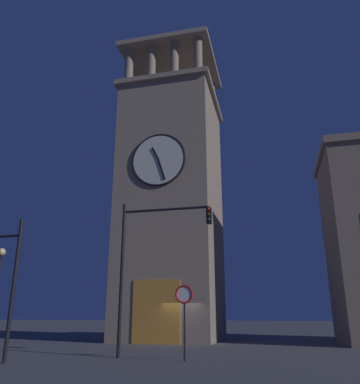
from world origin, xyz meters
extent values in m
plane|color=#4C4C51|center=(0.00, 0.00, 0.00)|extent=(200.00, 200.00, 0.00)
cube|color=gray|center=(1.68, -3.78, 9.66)|extent=(7.03, 7.90, 19.32)
cube|color=gray|center=(1.68, -3.78, 19.52)|extent=(7.63, 8.50, 0.40)
cylinder|color=gray|center=(-1.23, -0.42, 21.37)|extent=(0.70, 0.70, 3.29)
cylinder|color=gray|center=(0.71, -0.42, 21.37)|extent=(0.70, 0.70, 3.29)
cylinder|color=gray|center=(2.66, -0.42, 21.37)|extent=(0.70, 0.70, 3.29)
cylinder|color=gray|center=(4.60, -0.42, 21.37)|extent=(0.70, 0.70, 3.29)
cylinder|color=gray|center=(-1.23, -7.13, 21.37)|extent=(0.70, 0.70, 3.29)
cylinder|color=gray|center=(0.71, -7.13, 21.37)|extent=(0.70, 0.70, 3.29)
cylinder|color=gray|center=(2.66, -7.13, 21.37)|extent=(0.70, 0.70, 3.29)
cylinder|color=gray|center=(4.60, -7.13, 21.37)|extent=(0.70, 0.70, 3.29)
cube|color=gray|center=(1.68, -3.78, 23.21)|extent=(7.63, 8.50, 0.40)
cylinder|color=black|center=(1.68, -3.78, 24.89)|extent=(0.12, 0.12, 2.96)
cylinder|color=silver|center=(1.68, 0.24, 12.53)|extent=(3.94, 0.12, 3.94)
torus|color=black|center=(1.68, 0.26, 12.53)|extent=(4.10, 0.16, 4.10)
cube|color=black|center=(1.92, 0.34, 13.02)|extent=(0.58, 0.06, 1.03)
cube|color=black|center=(1.43, 0.34, 11.73)|extent=(0.63, 0.06, 1.63)
cube|color=orange|center=(1.68, 0.13, 2.00)|extent=(3.20, 0.24, 4.00)
cylinder|color=black|center=(0.93, 8.15, 3.47)|extent=(0.16, 0.16, 6.94)
cylinder|color=black|center=(-1.14, 8.15, 6.54)|extent=(4.14, 0.12, 0.12)
cube|color=black|center=(-3.20, 8.15, 6.11)|extent=(0.22, 0.30, 0.75)
sphere|color=red|center=(-3.20, 8.33, 6.39)|extent=(0.16, 0.16, 0.16)
sphere|color=#392705|center=(-3.20, 8.33, 6.14)|extent=(0.16, 0.16, 0.16)
sphere|color=#063316|center=(-3.20, 8.33, 5.89)|extent=(0.16, 0.16, 0.16)
cylinder|color=black|center=(4.49, 10.97, 2.85)|extent=(0.16, 0.16, 5.71)
sphere|color=#F9DB8C|center=(9.16, 6.11, 5.21)|extent=(0.44, 0.44, 0.44)
cylinder|color=black|center=(-2.15, 8.62, 1.36)|extent=(0.08, 0.08, 2.72)
cylinder|color=white|center=(-2.15, 8.66, 2.62)|extent=(0.70, 0.04, 0.70)
torus|color=red|center=(-2.15, 8.68, 2.62)|extent=(0.78, 0.08, 0.78)
camera|label=1|loc=(-5.96, 25.10, 1.81)|focal=36.07mm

